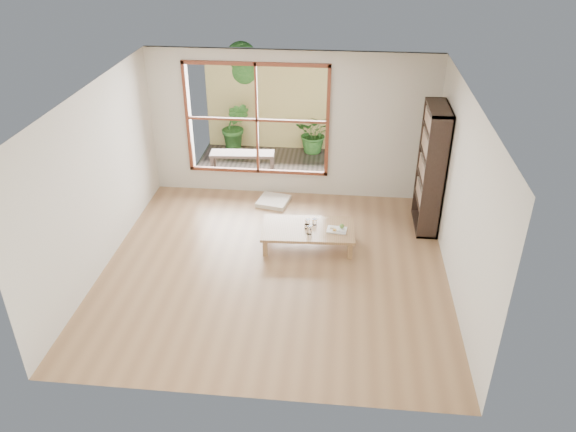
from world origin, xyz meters
name	(u,v)px	position (x,y,z in m)	size (l,w,h in m)	color
ground	(275,267)	(0.00, 0.00, 0.00)	(5.00, 5.00, 0.00)	#9D764E
low_table	(308,230)	(0.44, 0.67, 0.27)	(1.46, 0.86, 0.31)	#A1744E
floor_cushion	(273,201)	(-0.27, 2.00, 0.04)	(0.52, 0.52, 0.08)	beige
bookshelf	(431,169)	(2.32, 1.50, 1.02)	(0.33, 0.92, 2.05)	#31231B
glass_tall	(309,230)	(0.47, 0.49, 0.38)	(0.07, 0.07, 0.14)	silver
glass_mid	(315,222)	(0.53, 0.78, 0.36)	(0.07, 0.07, 0.10)	silver
glass_short	(308,222)	(0.42, 0.78, 0.35)	(0.07, 0.07, 0.08)	silver
glass_small	(306,226)	(0.41, 0.65, 0.35)	(0.06, 0.06, 0.07)	silver
food_tray	(338,229)	(0.89, 0.64, 0.33)	(0.32, 0.24, 0.09)	white
deck	(267,166)	(-0.60, 3.56, 0.00)	(2.80, 2.00, 0.05)	#352C26
garden_bench	(242,155)	(-1.04, 3.23, 0.36)	(1.27, 0.45, 0.40)	#31231B
bamboo_fence	(273,108)	(-0.60, 4.56, 0.90)	(2.80, 0.06, 1.80)	tan
shrub_right	(315,133)	(0.31, 4.35, 0.45)	(0.77, 0.67, 0.85)	#396926
shrub_left	(235,127)	(-1.37, 4.29, 0.56)	(0.58, 0.47, 1.06)	#396926
garden_tree	(242,69)	(-1.28, 4.86, 1.63)	(1.04, 0.85, 2.22)	#4C3D2D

